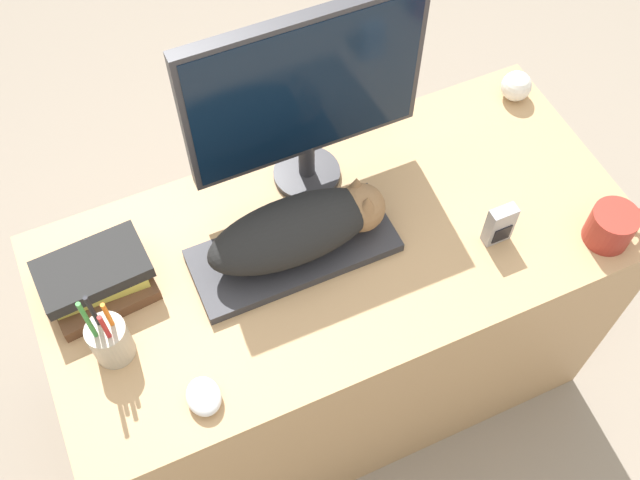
{
  "coord_description": "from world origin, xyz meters",
  "views": [
    {
      "loc": [
        -0.39,
        -0.46,
        2.08
      ],
      "look_at": [
        -0.05,
        0.29,
        0.79
      ],
      "focal_mm": 42.0,
      "sensor_mm": 36.0,
      "label": 1
    }
  ],
  "objects_px": {
    "keyboard": "(293,251)",
    "computer_mouse": "(204,396)",
    "coffee_mug": "(612,226)",
    "monitor": "(305,95)",
    "baseball": "(516,86)",
    "cat": "(303,227)",
    "pen_cup": "(110,340)",
    "book_stack": "(96,276)",
    "phone": "(500,225)"
  },
  "relations": [
    {
      "from": "coffee_mug",
      "to": "book_stack",
      "type": "height_order",
      "value": "book_stack"
    },
    {
      "from": "keyboard",
      "to": "coffee_mug",
      "type": "height_order",
      "value": "coffee_mug"
    },
    {
      "from": "baseball",
      "to": "phone",
      "type": "xyz_separation_m",
      "value": [
        -0.26,
        -0.34,
        0.01
      ]
    },
    {
      "from": "keyboard",
      "to": "cat",
      "type": "height_order",
      "value": "cat"
    },
    {
      "from": "monitor",
      "to": "baseball",
      "type": "bearing_deg",
      "value": 2.0
    },
    {
      "from": "cat",
      "to": "pen_cup",
      "type": "height_order",
      "value": "pen_cup"
    },
    {
      "from": "keyboard",
      "to": "book_stack",
      "type": "height_order",
      "value": "book_stack"
    },
    {
      "from": "keyboard",
      "to": "book_stack",
      "type": "xyz_separation_m",
      "value": [
        -0.39,
        0.09,
        0.03
      ]
    },
    {
      "from": "monitor",
      "to": "baseball",
      "type": "relative_size",
      "value": 6.89
    },
    {
      "from": "coffee_mug",
      "to": "baseball",
      "type": "relative_size",
      "value": 1.76
    },
    {
      "from": "monitor",
      "to": "coffee_mug",
      "type": "xyz_separation_m",
      "value": [
        0.52,
        -0.41,
        -0.22
      ]
    },
    {
      "from": "phone",
      "to": "book_stack",
      "type": "height_order",
      "value": "phone"
    },
    {
      "from": "baseball",
      "to": "cat",
      "type": "bearing_deg",
      "value": -163.05
    },
    {
      "from": "phone",
      "to": "book_stack",
      "type": "bearing_deg",
      "value": 164.09
    },
    {
      "from": "keyboard",
      "to": "computer_mouse",
      "type": "height_order",
      "value": "computer_mouse"
    },
    {
      "from": "phone",
      "to": "book_stack",
      "type": "relative_size",
      "value": 0.46
    },
    {
      "from": "baseball",
      "to": "keyboard",
      "type": "bearing_deg",
      "value": -163.63
    },
    {
      "from": "coffee_mug",
      "to": "book_stack",
      "type": "relative_size",
      "value": 0.57
    },
    {
      "from": "monitor",
      "to": "baseball",
      "type": "height_order",
      "value": "monitor"
    },
    {
      "from": "monitor",
      "to": "baseball",
      "type": "xyz_separation_m",
      "value": [
        0.56,
        0.02,
        -0.23
      ]
    },
    {
      "from": "phone",
      "to": "computer_mouse",
      "type": "bearing_deg",
      "value": -172.63
    },
    {
      "from": "baseball",
      "to": "monitor",
      "type": "bearing_deg",
      "value": -178.0
    },
    {
      "from": "keyboard",
      "to": "computer_mouse",
      "type": "distance_m",
      "value": 0.36
    },
    {
      "from": "pen_cup",
      "to": "baseball",
      "type": "distance_m",
      "value": 1.1
    },
    {
      "from": "keyboard",
      "to": "baseball",
      "type": "height_order",
      "value": "baseball"
    },
    {
      "from": "computer_mouse",
      "to": "coffee_mug",
      "type": "height_order",
      "value": "coffee_mug"
    },
    {
      "from": "monitor",
      "to": "pen_cup",
      "type": "bearing_deg",
      "value": -154.8
    },
    {
      "from": "monitor",
      "to": "pen_cup",
      "type": "distance_m",
      "value": 0.6
    },
    {
      "from": "book_stack",
      "to": "cat",
      "type": "bearing_deg",
      "value": -11.89
    },
    {
      "from": "monitor",
      "to": "book_stack",
      "type": "xyz_separation_m",
      "value": [
        -0.5,
        -0.09,
        -0.22
      ]
    },
    {
      "from": "phone",
      "to": "book_stack",
      "type": "distance_m",
      "value": 0.84
    },
    {
      "from": "monitor",
      "to": "phone",
      "type": "relative_size",
      "value": 4.91
    },
    {
      "from": "monitor",
      "to": "coffee_mug",
      "type": "bearing_deg",
      "value": -38.37
    },
    {
      "from": "pen_cup",
      "to": "cat",
      "type": "bearing_deg",
      "value": 8.68
    },
    {
      "from": "computer_mouse",
      "to": "book_stack",
      "type": "distance_m",
      "value": 0.34
    },
    {
      "from": "cat",
      "to": "pen_cup",
      "type": "bearing_deg",
      "value": -171.32
    },
    {
      "from": "cat",
      "to": "coffee_mug",
      "type": "relative_size",
      "value": 3.0
    },
    {
      "from": "cat",
      "to": "monitor",
      "type": "height_order",
      "value": "monitor"
    },
    {
      "from": "computer_mouse",
      "to": "cat",
      "type": "bearing_deg",
      "value": 37.18
    },
    {
      "from": "phone",
      "to": "cat",
      "type": "bearing_deg",
      "value": 159.91
    },
    {
      "from": "keyboard",
      "to": "baseball",
      "type": "bearing_deg",
      "value": 16.37
    },
    {
      "from": "coffee_mug",
      "to": "baseball",
      "type": "height_order",
      "value": "coffee_mug"
    },
    {
      "from": "computer_mouse",
      "to": "baseball",
      "type": "distance_m",
      "value": 1.04
    },
    {
      "from": "monitor",
      "to": "pen_cup",
      "type": "relative_size",
      "value": 2.28
    },
    {
      "from": "keyboard",
      "to": "coffee_mug",
      "type": "distance_m",
      "value": 0.67
    },
    {
      "from": "computer_mouse",
      "to": "pen_cup",
      "type": "bearing_deg",
      "value": 127.28
    },
    {
      "from": "keyboard",
      "to": "monitor",
      "type": "xyz_separation_m",
      "value": [
        0.11,
        0.18,
        0.25
      ]
    },
    {
      "from": "cat",
      "to": "phone",
      "type": "height_order",
      "value": "cat"
    },
    {
      "from": "phone",
      "to": "coffee_mug",
      "type": "bearing_deg",
      "value": -23.31
    },
    {
      "from": "keyboard",
      "to": "computer_mouse",
      "type": "relative_size",
      "value": 5.35
    }
  ]
}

